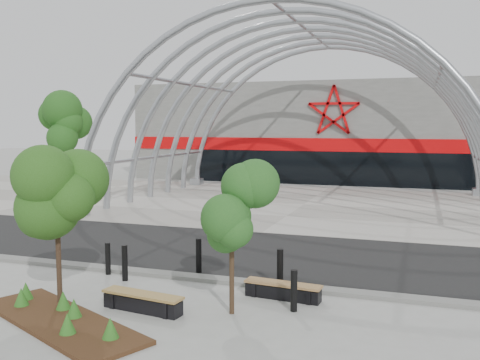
{
  "coord_description": "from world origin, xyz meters",
  "views": [
    {
      "loc": [
        6.37,
        -14.71,
        4.67
      ],
      "look_at": [
        0.0,
        4.0,
        2.6
      ],
      "focal_mm": 40.0,
      "sensor_mm": 36.0,
      "label": 1
    }
  ],
  "objects_px": {
    "bench_0": "(143,302)",
    "bollard_2": "(199,256)",
    "street_tree_1": "(232,211)",
    "bench_1": "(283,291)",
    "street_tree_0": "(56,192)"
  },
  "relations": [
    {
      "from": "street_tree_0",
      "to": "bench_1",
      "type": "height_order",
      "value": "street_tree_0"
    },
    {
      "from": "street_tree_1",
      "to": "bollard_2",
      "type": "distance_m",
      "value": 4.29
    },
    {
      "from": "bench_0",
      "to": "bollard_2",
      "type": "bearing_deg",
      "value": 90.41
    },
    {
      "from": "street_tree_1",
      "to": "bollard_2",
      "type": "xyz_separation_m",
      "value": [
        -2.2,
        3.07,
        -2.02
      ]
    },
    {
      "from": "bench_1",
      "to": "street_tree_0",
      "type": "bearing_deg",
      "value": -156.16
    },
    {
      "from": "street_tree_1",
      "to": "bollard_2",
      "type": "relative_size",
      "value": 3.24
    },
    {
      "from": "street_tree_0",
      "to": "bench_0",
      "type": "height_order",
      "value": "street_tree_0"
    },
    {
      "from": "street_tree_0",
      "to": "bollard_2",
      "type": "relative_size",
      "value": 3.71
    },
    {
      "from": "street_tree_0",
      "to": "street_tree_1",
      "type": "distance_m",
      "value": 4.52
    },
    {
      "from": "street_tree_0",
      "to": "bench_0",
      "type": "relative_size",
      "value": 1.83
    },
    {
      "from": "bench_1",
      "to": "bollard_2",
      "type": "xyz_separation_m",
      "value": [
        -3.12,
        1.56,
        0.34
      ]
    },
    {
      "from": "street_tree_0",
      "to": "street_tree_1",
      "type": "bearing_deg",
      "value": 10.93
    },
    {
      "from": "bench_0",
      "to": "bollard_2",
      "type": "distance_m",
      "value": 3.64
    },
    {
      "from": "bench_1",
      "to": "bench_0",
      "type": "bearing_deg",
      "value": -146.33
    },
    {
      "from": "street_tree_1",
      "to": "bench_0",
      "type": "bearing_deg",
      "value": -165.66
    }
  ]
}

